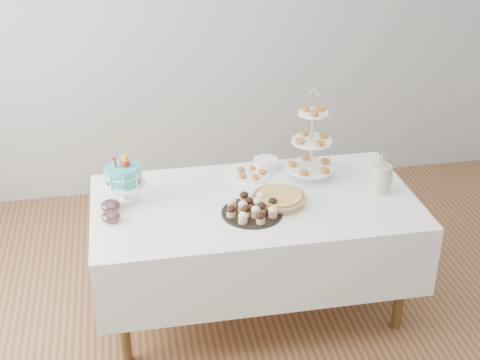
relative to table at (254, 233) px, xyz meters
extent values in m
plane|color=brown|center=(0.00, -0.30, -0.54)|extent=(5.00, 5.00, 0.00)
cube|color=#A8AAAD|center=(0.00, 1.70, 0.81)|extent=(5.00, 0.04, 2.70)
cube|color=white|center=(0.00, 0.00, 0.00)|extent=(1.92, 1.02, 0.45)
cylinder|color=brown|center=(-0.82, -0.37, -0.21)|extent=(0.06, 0.06, 0.67)
cylinder|color=brown|center=(0.82, -0.37, -0.21)|extent=(0.06, 0.06, 0.67)
cylinder|color=brown|center=(-0.82, 0.37, -0.21)|extent=(0.06, 0.06, 0.67)
cylinder|color=brown|center=(0.82, 0.37, -0.21)|extent=(0.06, 0.06, 0.67)
cylinder|color=#2BB3BE|center=(-0.75, 0.14, 0.40)|extent=(0.20, 0.20, 0.11)
torus|color=white|center=(-0.75, 0.14, 0.41)|extent=(0.21, 0.21, 0.01)
cube|color=red|center=(-0.79, 0.13, 0.49)|extent=(0.02, 0.01, 0.06)
cylinder|color=blue|center=(-0.70, 0.11, 0.49)|extent=(0.01, 0.01, 0.06)
cylinder|color=silver|center=(-0.76, 0.16, 0.53)|extent=(0.00, 0.00, 0.15)
cylinder|color=yellow|center=(-0.76, 0.16, 0.62)|extent=(0.04, 0.04, 0.01)
cylinder|color=black|center=(-0.05, -0.15, 0.23)|extent=(0.35, 0.35, 0.01)
ellipsoid|color=black|center=(-0.11, -0.15, 0.28)|extent=(0.05, 0.05, 0.04)
ellipsoid|color=beige|center=(0.02, -0.15, 0.28)|extent=(0.05, 0.05, 0.04)
cylinder|color=tan|center=(0.13, -0.05, 0.25)|extent=(0.30, 0.30, 0.04)
cylinder|color=#B88E47|center=(0.13, -0.05, 0.27)|extent=(0.27, 0.27, 0.02)
torus|color=tan|center=(0.13, -0.05, 0.27)|extent=(0.33, 0.33, 0.02)
cylinder|color=silver|center=(0.41, 0.23, 0.50)|extent=(0.02, 0.02, 0.54)
cylinder|color=white|center=(0.41, 0.23, 0.29)|extent=(0.30, 0.30, 0.01)
cylinder|color=white|center=(0.41, 0.23, 0.48)|extent=(0.25, 0.25, 0.01)
cylinder|color=white|center=(0.41, 0.23, 0.66)|extent=(0.18, 0.18, 0.01)
torus|color=silver|center=(0.41, 0.23, 0.79)|extent=(0.06, 0.01, 0.06)
cylinder|color=white|center=(0.16, 0.40, 0.26)|extent=(0.17, 0.17, 0.06)
cylinder|color=white|center=(0.04, 0.31, 0.23)|extent=(0.25, 0.25, 0.01)
ellipsoid|color=silver|center=(-0.84, -0.09, 0.26)|extent=(0.11, 0.11, 0.06)
cylinder|color=#560709|center=(-0.84, -0.09, 0.25)|extent=(0.07, 0.07, 0.03)
ellipsoid|color=silver|center=(-0.84, 0.03, 0.26)|extent=(0.12, 0.12, 0.07)
cylinder|color=#560709|center=(-0.84, 0.03, 0.26)|extent=(0.08, 0.08, 0.03)
cylinder|color=#EEE5CE|center=(0.77, -0.03, 0.31)|extent=(0.12, 0.12, 0.17)
cylinder|color=#EEE5CE|center=(0.83, -0.05, 0.33)|extent=(0.01, 0.01, 0.09)
camera|label=1|loc=(-0.72, -3.38, 2.17)|focal=50.00mm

